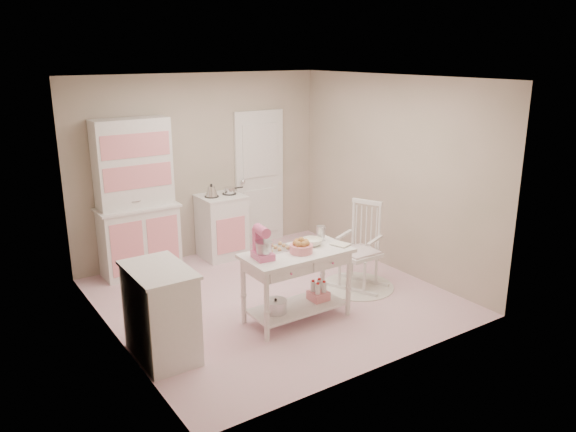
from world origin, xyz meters
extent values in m
plane|color=pink|center=(0.00, 0.00, 0.00)|extent=(3.80, 3.80, 0.00)
cube|color=white|center=(0.00, 0.00, 2.60)|extent=(3.80, 3.80, 0.04)
cube|color=#C0AC9C|center=(0.00, 1.90, 1.30)|extent=(3.80, 0.04, 2.60)
cube|color=#C0AC9C|center=(0.00, -1.90, 1.30)|extent=(3.80, 0.04, 2.60)
cube|color=#C0AC9C|center=(-1.90, 0.00, 1.30)|extent=(0.04, 3.80, 2.60)
cube|color=#C0AC9C|center=(1.90, 0.00, 1.30)|extent=(0.04, 3.80, 2.60)
cube|color=white|center=(0.95, 1.87, 1.02)|extent=(0.82, 0.05, 2.04)
cube|color=white|center=(-1.05, 1.66, 1.04)|extent=(1.06, 0.50, 2.08)
cube|color=white|center=(0.15, 1.61, 0.46)|extent=(0.62, 0.57, 0.92)
cube|color=white|center=(-1.63, -0.55, 0.46)|extent=(0.54, 0.84, 0.92)
cylinder|color=white|center=(1.06, -0.34, 0.01)|extent=(0.92, 0.92, 0.01)
cube|color=white|center=(1.06, -0.34, 0.55)|extent=(0.73, 0.85, 1.10)
cube|color=white|center=(-0.09, -0.64, 0.40)|extent=(1.20, 0.60, 0.80)
cube|color=pink|center=(-0.51, -0.62, 0.97)|extent=(0.23, 0.30, 0.34)
cube|color=silver|center=(-0.24, -0.46, 0.81)|extent=(0.34, 0.24, 0.02)
cylinder|color=pink|center=(-0.07, -0.69, 0.85)|extent=(0.25, 0.25, 0.09)
imported|color=white|center=(0.17, -0.56, 0.84)|extent=(0.23, 0.23, 0.07)
cylinder|color=silver|center=(0.35, -0.48, 0.89)|extent=(0.10, 0.10, 0.17)
imported|color=white|center=(0.36, -0.76, 0.81)|extent=(0.21, 0.24, 0.02)
camera|label=1|loc=(-3.35, -5.32, 2.89)|focal=35.00mm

